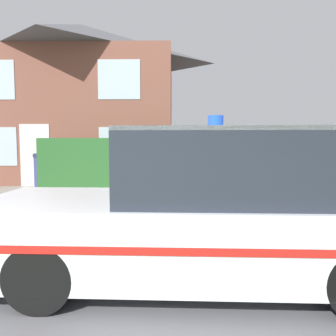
{
  "coord_description": "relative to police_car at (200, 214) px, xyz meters",
  "views": [
    {
      "loc": [
        0.8,
        -1.12,
        1.51
      ],
      "look_at": [
        0.71,
        4.63,
        1.05
      ],
      "focal_mm": 35.0,
      "sensor_mm": 36.0,
      "label": 1
    }
  ],
  "objects": [
    {
      "name": "garden_hedge",
      "position": [
        -0.06,
        6.16,
        0.06
      ],
      "size": [
        8.18,
        0.7,
        1.62
      ],
      "primitive_type": "cube",
      "color": "#2D662D",
      "rests_on": "ground"
    },
    {
      "name": "police_car",
      "position": [
        0.0,
        0.0,
        0.0
      ],
      "size": [
        4.46,
        1.69,
        1.77
      ],
      "rotation": [
        0.0,
        0.0,
        3.12
      ],
      "color": "black",
      "rests_on": "road_strip"
    },
    {
      "name": "wheelie_bin",
      "position": [
        -3.99,
        6.17,
        -0.16
      ],
      "size": [
        0.74,
        0.71,
        1.17
      ],
      "rotation": [
        0.0,
        0.0,
        0.14
      ],
      "color": "#474C8C",
      "rests_on": "ground"
    },
    {
      "name": "house_left",
      "position": [
        -4.16,
        10.77,
        2.53
      ],
      "size": [
        7.99,
        6.7,
        6.45
      ],
      "color": "brown",
      "rests_on": "ground"
    },
    {
      "name": "road_strip",
      "position": [
        -1.08,
        1.6,
        -0.74
      ],
      "size": [
        28.0,
        6.11,
        0.01
      ],
      "primitive_type": "cube",
      "color": "#5B5B60",
      "rests_on": "ground"
    }
  ]
}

